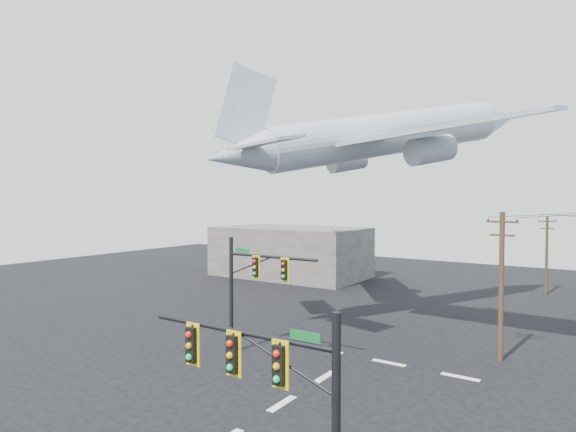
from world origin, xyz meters
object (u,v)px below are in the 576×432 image
Objects in this scene: signal_mast_far at (248,294)px; utility_pole_c at (547,254)px; utility_pole_a at (501,283)px; airliner at (386,135)px; signal_mast_near at (281,414)px.

signal_mast_far is 0.92× the size of utility_pole_c.
signal_mast_far is 14.83m from utility_pole_a.
signal_mast_far is 0.27× the size of airliner.
airliner is (3.93, 11.60, 10.39)m from signal_mast_far.
signal_mast_far is 33.61m from utility_pole_c.
airliner reaches higher than utility_pole_c.
utility_pole_c is (0.13, 23.53, -0.48)m from utility_pole_a.
airliner is (-8.97, -19.44, 10.12)m from utility_pole_c.
utility_pole_c is at bearing 92.50° from utility_pole_a.
signal_mast_near is 0.86× the size of utility_pole_c.
signal_mast_far is 0.82× the size of utility_pole_a.
signal_mast_near is 19.74m from utility_pole_a.
signal_mast_near is 26.78m from airliner.
utility_pole_a is at bearing 30.48° from signal_mast_far.
signal_mast_far is (-10.75, 12.11, 0.02)m from signal_mast_near.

